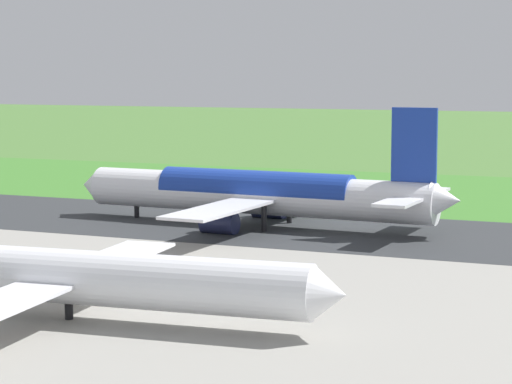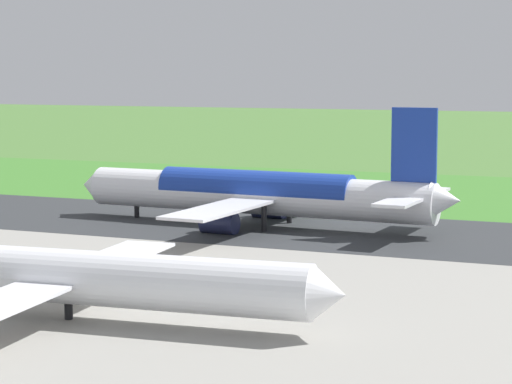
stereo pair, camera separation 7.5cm
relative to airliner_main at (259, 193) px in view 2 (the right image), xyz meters
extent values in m
plane|color=#477233|center=(-8.14, -0.02, -4.35)|extent=(800.00, 800.00, 0.00)
cube|color=#2D3033|center=(-8.14, -0.02, -4.32)|extent=(600.00, 30.65, 0.06)
cube|color=gray|center=(-8.14, 48.80, -4.33)|extent=(440.00, 110.00, 0.05)
cube|color=#3C782B|center=(-8.14, -35.17, -4.33)|extent=(600.00, 80.00, 0.04)
cylinder|color=white|center=(0.38, -0.02, -0.15)|extent=(48.19, 7.45, 5.20)
cone|color=white|center=(25.85, -1.22, -0.15)|extent=(3.23, 5.08, 4.94)
cone|color=white|center=(-24.79, 1.17, 0.45)|extent=(3.70, 4.58, 4.42)
cube|color=#19389E|center=(-20.72, 0.97, 6.95)|extent=(5.62, 0.76, 9.00)
cube|color=white|center=(-20.46, 6.47, 0.65)|extent=(4.42, 9.18, 0.36)
cube|color=white|center=(-20.98, -4.52, 0.65)|extent=(4.42, 9.18, 0.36)
cube|color=white|center=(-0.10, 11.02, -0.55)|extent=(7.03, 22.26, 0.35)
cube|color=white|center=(-1.14, -10.96, -0.55)|extent=(7.03, 22.26, 0.35)
cylinder|color=#23284C|center=(2.23, 7.40, -3.03)|extent=(4.63, 3.01, 2.80)
cylinder|color=#23284C|center=(1.52, -7.58, -3.03)|extent=(4.63, 3.01, 2.80)
cylinder|color=black|center=(18.60, -0.87, -2.64)|extent=(0.70, 0.70, 3.42)
cylinder|color=black|center=(-2.43, 4.12, -2.64)|extent=(0.70, 0.70, 3.42)
cylinder|color=black|center=(-2.81, -3.87, -2.64)|extent=(0.70, 0.70, 3.42)
cylinder|color=#19389E|center=(0.38, -0.02, 0.37)|extent=(26.62, 6.46, 5.23)
cylinder|color=white|center=(-4.90, 52.38, -0.77)|extent=(41.20, 7.92, 4.44)
cone|color=white|center=(-26.58, 50.52, -0.77)|extent=(2.91, 4.42, 4.22)
cube|color=white|center=(-3.24, 43.10, -1.11)|extent=(6.71, 19.15, 0.30)
cylinder|color=black|center=(-4.90, 52.38, -3.67)|extent=(0.68, 0.68, 1.37)
cylinder|color=slate|center=(-5.84, -30.94, -3.23)|extent=(0.10, 0.10, 2.24)
cube|color=red|center=(-5.84, -30.96, -1.81)|extent=(0.60, 0.04, 0.60)
cone|color=orange|center=(1.56, -31.85, -4.08)|extent=(0.40, 0.40, 0.55)
camera|label=1|loc=(-50.04, 121.30, 15.75)|focal=71.36mm
camera|label=2|loc=(-50.11, 121.27, 15.75)|focal=71.36mm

